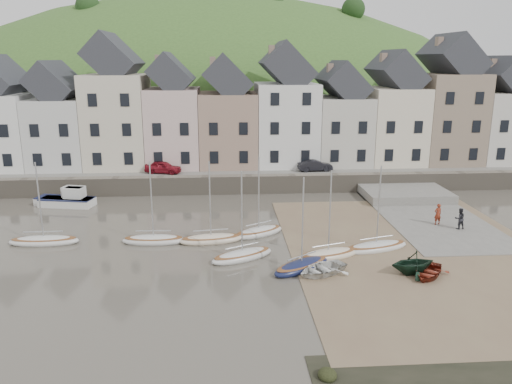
{
  "coord_description": "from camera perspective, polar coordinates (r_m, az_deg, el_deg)",
  "views": [
    {
      "loc": [
        -2.57,
        -31.91,
        13.12
      ],
      "look_at": [
        0.0,
        6.0,
        3.0
      ],
      "focal_mm": 35.22,
      "sensor_mm": 36.0,
      "label": 1
    }
  ],
  "objects": [
    {
      "name": "motorboat_0",
      "position": [
        49.1,
        -20.52,
        -0.85
      ],
      "size": [
        5.05,
        2.62,
        1.7
      ],
      "color": "silver",
      "rests_on": "ground"
    },
    {
      "name": "sailboat_7",
      "position": [
        34.66,
        8.21,
        -7.02
      ],
      "size": [
        4.75,
        2.8,
        6.32
      ],
      "color": "beige",
      "rests_on": "ground"
    },
    {
      "name": "hillside",
      "position": [
        97.06,
        -5.12,
        -3.84
      ],
      "size": [
        134.4,
        84.0,
        84.0
      ],
      "color": "#375B24",
      "rests_on": "ground"
    },
    {
      "name": "sailboat_0",
      "position": [
        39.94,
        -22.94,
        -5.1
      ],
      "size": [
        5.06,
        1.54,
        6.32
      ],
      "color": "silver",
      "rests_on": "ground"
    },
    {
      "name": "sailboat_2",
      "position": [
        37.28,
        -5.14,
        -5.33
      ],
      "size": [
        4.83,
        2.13,
        6.32
      ],
      "color": "beige",
      "rests_on": "ground"
    },
    {
      "name": "sailboat_5",
      "position": [
        32.64,
        5.2,
        -8.35
      ],
      "size": [
        4.54,
        3.78,
        6.32
      ],
      "color": "#141B40",
      "rests_on": "ground"
    },
    {
      "name": "person_dark",
      "position": [
        42.57,
        22.13,
        -2.81
      ],
      "size": [
        0.86,
        0.69,
        1.69
      ],
      "primitive_type": "imported",
      "rotation": [
        0.0,
        0.0,
        3.2
      ],
      "color": "black",
      "rests_on": "slipway"
    },
    {
      "name": "seawall",
      "position": [
        50.48,
        -0.85,
        0.9
      ],
      "size": [
        70.0,
        1.2,
        1.8
      ],
      "primitive_type": "cube",
      "color": "slate",
      "rests_on": "ground"
    },
    {
      "name": "townhouse_terrace",
      "position": [
        56.38,
        0.55,
        9.01
      ],
      "size": [
        61.05,
        8.0,
        13.93
      ],
      "color": "silver",
      "rests_on": "quay_land"
    },
    {
      "name": "car_right",
      "position": [
        53.46,
        6.74,
        3.02
      ],
      "size": [
        3.7,
        1.51,
        1.19
      ],
      "primitive_type": "imported",
      "rotation": [
        0.0,
        0.0,
        1.64
      ],
      "color": "black",
      "rests_on": "quay_street"
    },
    {
      "name": "rowboat_green",
      "position": [
        33.07,
        17.37,
        -7.65
      ],
      "size": [
        3.27,
        2.96,
        1.51
      ],
      "primitive_type": "imported",
      "rotation": [
        0.0,
        0.0,
        -1.39
      ],
      "color": "black",
      "rests_on": "beach"
    },
    {
      "name": "beach",
      "position": [
        37.07,
        18.0,
        -6.54
      ],
      "size": [
        18.0,
        26.0,
        0.06
      ],
      "primitive_type": "cube",
      "color": "brown",
      "rests_on": "ground"
    },
    {
      "name": "car_left",
      "position": [
        52.91,
        -10.52,
        2.79
      ],
      "size": [
        4.01,
        2.42,
        1.28
      ],
      "primitive_type": "imported",
      "rotation": [
        0.0,
        0.0,
        1.31
      ],
      "color": "maroon",
      "rests_on": "quay_street"
    },
    {
      "name": "motorboat_2",
      "position": [
        49.46,
        -20.65,
        -0.75
      ],
      "size": [
        5.69,
        3.07,
        1.7
      ],
      "color": "silver",
      "rests_on": "ground"
    },
    {
      "name": "slipway",
      "position": [
        45.52,
        19.03,
        -2.6
      ],
      "size": [
        8.0,
        18.0,
        0.12
      ],
      "primitive_type": "cube",
      "color": "slate",
      "rests_on": "ground"
    },
    {
      "name": "person_red",
      "position": [
        43.07,
        19.94,
        -2.37
      ],
      "size": [
        0.7,
        0.52,
        1.73
      ],
      "primitive_type": "imported",
      "rotation": [
        0.0,
        0.0,
        3.33
      ],
      "color": "maroon",
      "rests_on": "slipway"
    },
    {
      "name": "rowboat_red",
      "position": [
        33.16,
        18.95,
        -8.55
      ],
      "size": [
        3.58,
        3.76,
        0.63
      ],
      "primitive_type": "imported",
      "rotation": [
        0.0,
        0.0,
        -0.64
      ],
      "color": "maroon",
      "rests_on": "beach"
    },
    {
      "name": "sailboat_3",
      "position": [
        38.61,
        0.32,
        -4.54
      ],
      "size": [
        4.4,
        3.37,
        6.32
      ],
      "color": "silver",
      "rests_on": "ground"
    },
    {
      "name": "sailboat_1",
      "position": [
        37.75,
        -11.54,
        -5.32
      ],
      "size": [
        4.69,
        1.68,
        6.32
      ],
      "color": "silver",
      "rests_on": "ground"
    },
    {
      "name": "quay_street",
      "position": [
        53.74,
        -1.05,
        2.48
      ],
      "size": [
        70.0,
        7.0,
        0.1
      ],
      "primitive_type": "cube",
      "color": "slate",
      "rests_on": "quay_land"
    },
    {
      "name": "rowboat_white",
      "position": [
        31.97,
        7.48,
        -8.64
      ],
      "size": [
        4.2,
        3.83,
        0.71
      ],
      "primitive_type": "imported",
      "rotation": [
        0.0,
        0.0,
        -1.05
      ],
      "color": "silver",
      "rests_on": "beach"
    },
    {
      "name": "sailboat_4",
      "position": [
        34.17,
        -1.59,
        -7.2
      ],
      "size": [
        4.75,
        3.42,
        6.32
      ],
      "color": "silver",
      "rests_on": "ground"
    },
    {
      "name": "quay_land",
      "position": [
        65.15,
        -1.55,
        3.96
      ],
      "size": [
        90.0,
        30.0,
        1.5
      ],
      "primitive_type": "cube",
      "color": "#375B24",
      "rests_on": "ground"
    },
    {
      "name": "sailboat_6",
      "position": [
        36.64,
        13.49,
        -6.06
      ],
      "size": [
        5.17,
        2.83,
        6.32
      ],
      "color": "silver",
      "rests_on": "ground"
    },
    {
      "name": "ground",
      "position": [
        34.6,
        0.68,
        -7.37
      ],
      "size": [
        160.0,
        160.0,
        0.0
      ],
      "primitive_type": "plane",
      "color": "#4B453B",
      "rests_on": "ground"
    }
  ]
}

